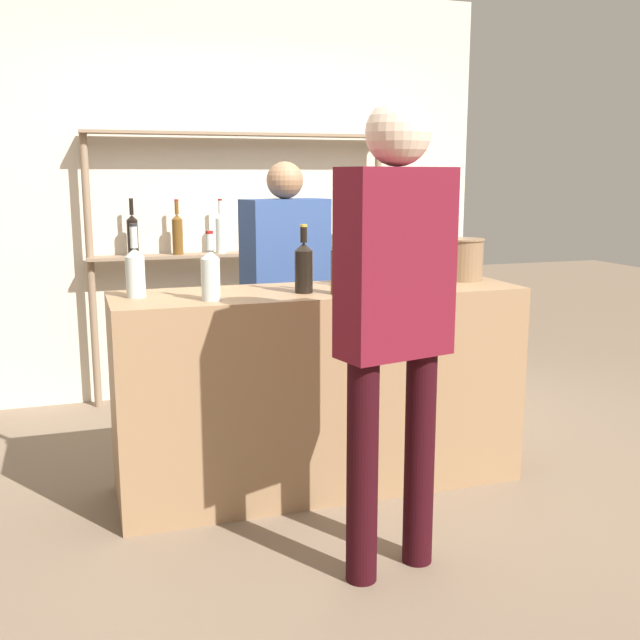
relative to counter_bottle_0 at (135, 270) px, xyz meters
name	(u,v)px	position (x,y,z in m)	size (l,w,h in m)	color
ground_plane	(320,483)	(0.86, -0.05, -1.12)	(16.00, 16.00, 0.00)	#7A6651
bar_counter	(320,389)	(0.86, -0.05, -0.62)	(1.99, 0.57, 1.00)	#997551
back_wall	(236,195)	(0.86, 1.84, 0.28)	(3.59, 0.12, 2.80)	beige
back_shelf	(241,225)	(0.86, 1.66, 0.08)	(2.08, 0.18, 1.82)	#897056
counter_bottle_0	(135,270)	(0.00, 0.00, 0.00)	(0.09, 0.09, 0.33)	silver
counter_bottle_1	(360,260)	(1.10, 0.03, 0.00)	(0.09, 0.09, 0.32)	brown
counter_bottle_2	(304,266)	(0.76, -0.12, 0.00)	(0.09, 0.09, 0.32)	black
counter_bottle_3	(211,274)	(0.31, -0.19, 0.00)	(0.08, 0.08, 0.31)	silver
counter_bottle_4	(373,263)	(1.11, -0.13, 0.01)	(0.07, 0.07, 0.33)	black
counter_bottle_5	(339,266)	(0.91, -0.20, 0.01)	(0.08, 0.08, 0.33)	brown
wine_glass	(395,264)	(1.25, -0.06, -0.01)	(0.08, 0.08, 0.15)	silver
ice_bucket	(463,259)	(1.69, 0.03, -0.01)	(0.22, 0.22, 0.22)	#846647
server_behind_counter	(286,280)	(0.92, 0.77, -0.19)	(0.54, 0.33, 1.62)	#121C33
customer_center	(395,302)	(0.86, -0.94, -0.04)	(0.46, 0.28, 1.81)	black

